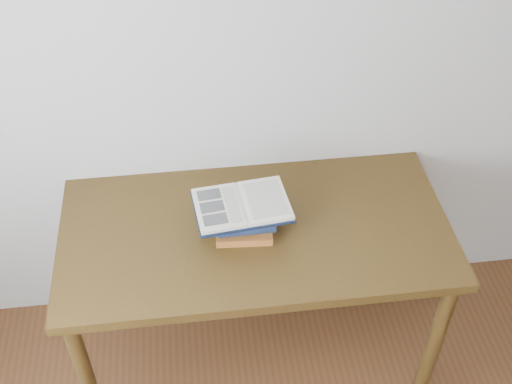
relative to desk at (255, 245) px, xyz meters
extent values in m
cube|color=#BBB8B1|center=(0.09, 0.37, 0.60)|extent=(3.50, 0.04, 2.60)
cube|color=#3F2B0F|center=(0.00, 0.00, 0.07)|extent=(1.49, 0.75, 0.04)
cylinder|color=#3F2B0F|center=(-0.69, -0.31, -0.33)|extent=(0.06, 0.06, 0.76)
cylinder|color=#3F2B0F|center=(0.69, -0.31, -0.33)|extent=(0.06, 0.06, 0.76)
cylinder|color=#3F2B0F|center=(-0.69, 0.31, -0.33)|extent=(0.06, 0.06, 0.76)
cylinder|color=#3F2B0F|center=(0.69, 0.31, -0.33)|extent=(0.06, 0.06, 0.76)
cube|color=#A56325|center=(-0.05, -0.01, 0.11)|extent=(0.22, 0.18, 0.03)
cube|color=#192B4D|center=(-0.04, 0.01, 0.14)|extent=(0.22, 0.15, 0.03)
cube|color=#192B4D|center=(-0.06, 0.00, 0.17)|extent=(0.25, 0.16, 0.03)
cube|color=#5D2417|center=(-0.04, 0.01, 0.20)|extent=(0.21, 0.18, 0.03)
cube|color=black|center=(-0.05, 0.00, 0.22)|extent=(0.37, 0.28, 0.01)
cube|color=beige|center=(-0.14, -0.01, 0.23)|extent=(0.19, 0.25, 0.02)
cube|color=beige|center=(0.04, 0.01, 0.23)|extent=(0.19, 0.25, 0.02)
cylinder|color=beige|center=(-0.05, 0.00, 0.23)|extent=(0.04, 0.23, 0.01)
cube|color=black|center=(-0.17, 0.05, 0.24)|extent=(0.09, 0.06, 0.00)
cube|color=black|center=(-0.16, -0.01, 0.24)|extent=(0.09, 0.06, 0.00)
cube|color=black|center=(-0.15, -0.08, 0.24)|extent=(0.09, 0.06, 0.00)
cube|color=beige|center=(-0.09, -0.01, 0.24)|extent=(0.06, 0.19, 0.00)
cube|color=beige|center=(0.04, 0.01, 0.24)|extent=(0.15, 0.21, 0.00)
camera|label=1|loc=(-0.21, -1.68, 1.87)|focal=45.00mm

